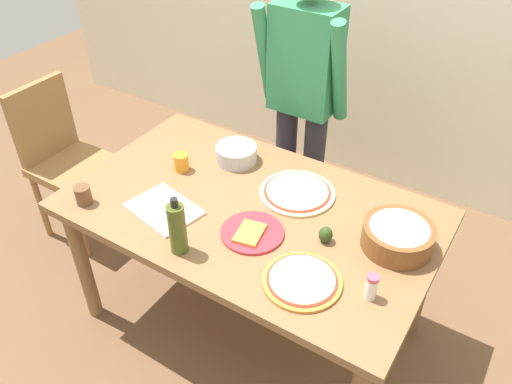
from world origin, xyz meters
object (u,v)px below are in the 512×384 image
object	(u,v)px
avocado	(326,235)
cup_small_brown	(83,195)
dining_table	(250,223)
plate_with_slice	(252,233)
cup_orange	(181,162)
popcorn_bowl	(398,234)
olive_oil_bottle	(177,228)
mixing_bowl_steel	(236,154)
salt_shaker	(371,287)
cutting_board_white	(164,209)
pizza_raw_on_board	(297,192)
chair_wooden_left	(63,154)
person_cook	(303,93)
pizza_cooked_on_tray	(302,280)

from	to	relation	value
avocado	cup_small_brown	bearing A→B (deg)	-161.01
dining_table	plate_with_slice	bearing A→B (deg)	-54.23
cup_orange	popcorn_bowl	bearing A→B (deg)	2.38
olive_oil_bottle	cup_small_brown	distance (m)	0.54
mixing_bowl_steel	avocado	size ratio (longest dim) A/B	2.86
mixing_bowl_steel	salt_shaker	world-z (taller)	salt_shaker
olive_oil_bottle	cup_orange	xyz separation A→B (m)	(-0.34, 0.43, -0.07)
dining_table	cutting_board_white	bearing A→B (deg)	-144.30
plate_with_slice	olive_oil_bottle	distance (m)	0.32
salt_shaker	avocado	distance (m)	0.32
olive_oil_bottle	salt_shaker	size ratio (longest dim) A/B	2.42
popcorn_bowl	avocado	xyz separation A→B (m)	(-0.25, -0.13, -0.03)
popcorn_bowl	olive_oil_bottle	world-z (taller)	olive_oil_bottle
popcorn_bowl	olive_oil_bottle	bearing A→B (deg)	-146.15
dining_table	olive_oil_bottle	xyz separation A→B (m)	(-0.09, -0.37, 0.20)
pizza_raw_on_board	cup_orange	xyz separation A→B (m)	(-0.56, -0.13, 0.03)
dining_table	cup_small_brown	distance (m)	0.74
chair_wooden_left	cup_orange	bearing A→B (deg)	0.74
dining_table	avocado	world-z (taller)	avocado
olive_oil_bottle	avocado	world-z (taller)	olive_oil_bottle
popcorn_bowl	cutting_board_white	size ratio (longest dim) A/B	0.93
person_cook	popcorn_bowl	bearing A→B (deg)	-39.94
cup_small_brown	avocado	distance (m)	1.06
plate_with_slice	cutting_board_white	xyz separation A→B (m)	(-0.40, -0.07, -0.00)
dining_table	chair_wooden_left	size ratio (longest dim) A/B	1.68
chair_wooden_left	pizza_raw_on_board	world-z (taller)	chair_wooden_left
dining_table	salt_shaker	world-z (taller)	salt_shaker
olive_oil_bottle	chair_wooden_left	bearing A→B (deg)	161.17
cutting_board_white	avocado	world-z (taller)	avocado
mixing_bowl_steel	cup_orange	size ratio (longest dim) A/B	2.35
pizza_raw_on_board	avocado	distance (m)	0.32
plate_with_slice	cutting_board_white	bearing A→B (deg)	-169.44
pizza_raw_on_board	salt_shaker	distance (m)	0.64
chair_wooden_left	pizza_cooked_on_tray	bearing A→B (deg)	-10.32
chair_wooden_left	plate_with_slice	world-z (taller)	chair_wooden_left
olive_oil_bottle	mixing_bowl_steel	bearing A→B (deg)	104.34
salt_shaker	mixing_bowl_steel	bearing A→B (deg)	152.45
person_cook	cup_orange	bearing A→B (deg)	-111.35
plate_with_slice	salt_shaker	distance (m)	0.54
olive_oil_bottle	salt_shaker	distance (m)	0.75
olive_oil_bottle	cutting_board_white	world-z (taller)	olive_oil_bottle
cup_orange	mixing_bowl_steel	bearing A→B (deg)	49.23
pizza_raw_on_board	salt_shaker	xyz separation A→B (m)	(0.51, -0.39, 0.04)
mixing_bowl_steel	cup_small_brown	distance (m)	0.73
mixing_bowl_steel	chair_wooden_left	bearing A→B (deg)	-168.61
chair_wooden_left	cutting_board_white	distance (m)	1.08
chair_wooden_left	popcorn_bowl	distance (m)	1.96
cup_small_brown	cutting_board_white	distance (m)	0.36
dining_table	cutting_board_white	world-z (taller)	cutting_board_white
popcorn_bowl	mixing_bowl_steel	distance (m)	0.89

